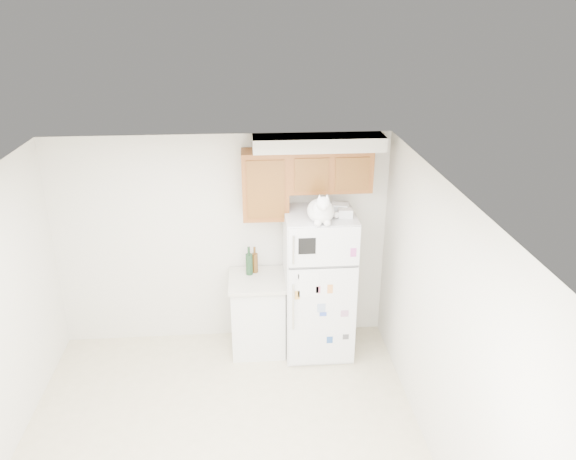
{
  "coord_description": "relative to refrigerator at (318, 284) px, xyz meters",
  "views": [
    {
      "loc": [
        0.29,
        -3.96,
        3.86
      ],
      "look_at": [
        0.73,
        1.55,
        1.55
      ],
      "focal_mm": 35.0,
      "sensor_mm": 36.0,
      "label": 1
    }
  ],
  "objects": [
    {
      "name": "base_counter",
      "position": [
        -0.69,
        0.07,
        -0.39
      ],
      "size": [
        0.64,
        0.64,
        0.92
      ],
      "color": "white",
      "rests_on": "ground_plane"
    },
    {
      "name": "ground_plane",
      "position": [
        -1.08,
        -1.61,
        -0.86
      ],
      "size": [
        3.8,
        4.0,
        0.01
      ],
      "primitive_type": "cube",
      "color": "beige"
    },
    {
      "name": "cat",
      "position": [
        -0.02,
        -0.23,
        0.98
      ],
      "size": [
        0.34,
        0.5,
        0.35
      ],
      "color": "white",
      "rests_on": "refrigerator"
    },
    {
      "name": "storage_box_back",
      "position": [
        0.21,
        0.03,
        0.9
      ],
      "size": [
        0.21,
        0.18,
        0.1
      ],
      "primitive_type": "cube",
      "rotation": [
        0.0,
        0.0,
        -0.3
      ],
      "color": "white",
      "rests_on": "refrigerator"
    },
    {
      "name": "storage_box_front",
      "position": [
        0.25,
        -0.11,
        0.89
      ],
      "size": [
        0.16,
        0.12,
        0.09
      ],
      "primitive_type": "cube",
      "rotation": [
        0.0,
        0.0,
        -0.07
      ],
      "color": "white",
      "rests_on": "refrigerator"
    },
    {
      "name": "bottle_green",
      "position": [
        -0.77,
        0.18,
        0.24
      ],
      "size": [
        0.08,
        0.08,
        0.34
      ],
      "primitive_type": null,
      "color": "#19381E",
      "rests_on": "base_counter"
    },
    {
      "name": "bottle_amber",
      "position": [
        -0.71,
        0.23,
        0.23
      ],
      "size": [
        0.07,
        0.07,
        0.31
      ],
      "primitive_type": null,
      "color": "#593814",
      "rests_on": "base_counter"
    },
    {
      "name": "refrigerator",
      "position": [
        0.0,
        0.0,
        0.0
      ],
      "size": [
        0.76,
        0.78,
        1.7
      ],
      "color": "white",
      "rests_on": "ground_plane"
    },
    {
      "name": "room_shell",
      "position": [
        -0.95,
        -1.36,
        0.82
      ],
      "size": [
        3.84,
        4.04,
        2.52
      ],
      "color": "silver",
      "rests_on": "ground_plane"
    }
  ]
}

